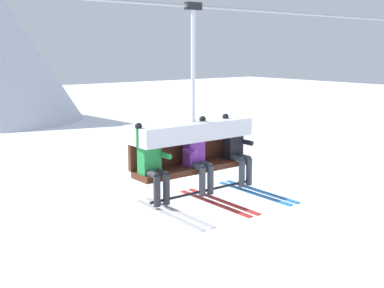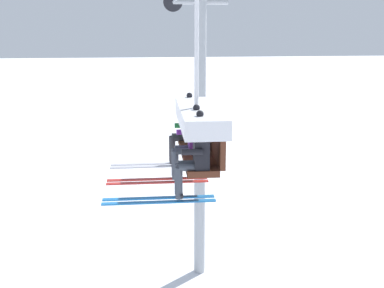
{
  "view_description": "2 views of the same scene",
  "coord_description": "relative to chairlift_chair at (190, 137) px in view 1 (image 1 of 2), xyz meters",
  "views": [
    {
      "loc": [
        -5.36,
        -7.12,
        7.96
      ],
      "look_at": [
        -0.51,
        -0.85,
        6.41
      ],
      "focal_mm": 45.0,
      "sensor_mm": 36.0,
      "label": 1
    },
    {
      "loc": [
        7.25,
        -1.59,
        8.18
      ],
      "look_at": [
        -0.38,
        -0.88,
        6.18
      ],
      "focal_mm": 45.0,
      "sensor_mm": 36.0,
      "label": 2
    }
  ],
  "objects": [
    {
      "name": "skier_purple",
      "position": [
        0.0,
        -0.21,
        -0.29
      ],
      "size": [
        0.48,
        1.7,
        1.34
      ],
      "color": "purple"
    },
    {
      "name": "skier_green",
      "position": [
        -0.9,
        -0.21,
        -0.29
      ],
      "size": [
        0.48,
        1.7,
        1.34
      ],
      "color": "#23843D"
    },
    {
      "name": "chairlift_chair",
      "position": [
        0.0,
        0.0,
        0.0
      ],
      "size": [
        2.21,
        0.74,
        3.09
      ],
      "color": "#512819"
    },
    {
      "name": "lift_cable",
      "position": [
        1.0,
        -0.07,
        2.16
      ],
      "size": [
        17.41,
        0.05,
        0.05
      ],
      "color": "#9EA3A8"
    },
    {
      "name": "skier_black",
      "position": [
        0.89,
        -0.21,
        -0.29
      ],
      "size": [
        0.48,
        1.7,
        1.34
      ],
      "color": "black"
    }
  ]
}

